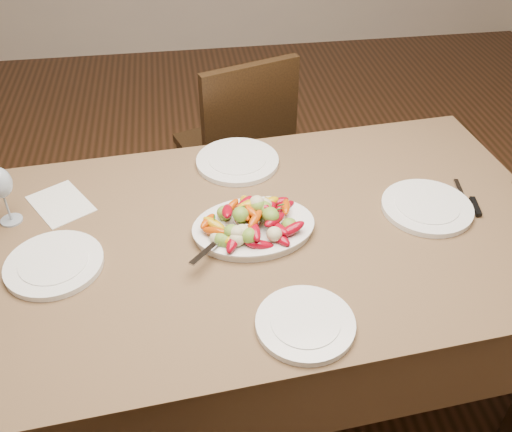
{
  "coord_description": "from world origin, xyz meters",
  "views": [
    {
      "loc": [
        -0.43,
        -1.52,
        1.87
      ],
      "look_at": [
        -0.24,
        -0.23,
        0.82
      ],
      "focal_mm": 40.0,
      "sensor_mm": 36.0,
      "label": 1
    }
  ],
  "objects_px": {
    "chair_far": "(232,147)",
    "plate_right": "(427,207)",
    "wine_glass": "(3,194)",
    "plate_near": "(305,324)",
    "dining_table": "(256,317)",
    "plate_left": "(54,264)",
    "plate_far": "(238,161)",
    "serving_platter": "(254,229)"
  },
  "relations": [
    {
      "from": "plate_near",
      "to": "plate_left",
      "type": "bearing_deg",
      "value": 154.08
    },
    {
      "from": "chair_far",
      "to": "plate_left",
      "type": "distance_m",
      "value": 1.21
    },
    {
      "from": "plate_near",
      "to": "wine_glass",
      "type": "distance_m",
      "value": 0.97
    },
    {
      "from": "chair_far",
      "to": "plate_right",
      "type": "bearing_deg",
      "value": 100.96
    },
    {
      "from": "dining_table",
      "to": "plate_left",
      "type": "bearing_deg",
      "value": -173.7
    },
    {
      "from": "serving_platter",
      "to": "plate_far",
      "type": "height_order",
      "value": "serving_platter"
    },
    {
      "from": "dining_table",
      "to": "wine_glass",
      "type": "distance_m",
      "value": 0.89
    },
    {
      "from": "serving_platter",
      "to": "plate_near",
      "type": "height_order",
      "value": "serving_platter"
    },
    {
      "from": "plate_left",
      "to": "wine_glass",
      "type": "xyz_separation_m",
      "value": [
        -0.16,
        0.23,
        0.09
      ]
    },
    {
      "from": "chair_far",
      "to": "plate_far",
      "type": "relative_size",
      "value": 3.3
    },
    {
      "from": "serving_platter",
      "to": "plate_near",
      "type": "distance_m",
      "value": 0.39
    },
    {
      "from": "wine_glass",
      "to": "plate_near",
      "type": "bearing_deg",
      "value": -34.02
    },
    {
      "from": "chair_far",
      "to": "plate_far",
      "type": "xyz_separation_m",
      "value": [
        -0.04,
        -0.56,
        0.29
      ]
    },
    {
      "from": "serving_platter",
      "to": "plate_near",
      "type": "xyz_separation_m",
      "value": [
        0.07,
        -0.38,
        -0.0
      ]
    },
    {
      "from": "plate_left",
      "to": "plate_far",
      "type": "distance_m",
      "value": 0.72
    },
    {
      "from": "plate_right",
      "to": "plate_far",
      "type": "relative_size",
      "value": 0.98
    },
    {
      "from": "plate_right",
      "to": "wine_glass",
      "type": "relative_size",
      "value": 1.38
    },
    {
      "from": "chair_far",
      "to": "plate_far",
      "type": "height_order",
      "value": "chair_far"
    },
    {
      "from": "dining_table",
      "to": "plate_far",
      "type": "relative_size",
      "value": 6.39
    },
    {
      "from": "wine_glass",
      "to": "serving_platter",
      "type": "bearing_deg",
      "value": -12.59
    },
    {
      "from": "dining_table",
      "to": "serving_platter",
      "type": "xyz_separation_m",
      "value": [
        -0.01,
        0.0,
        0.39
      ]
    },
    {
      "from": "serving_platter",
      "to": "plate_right",
      "type": "relative_size",
      "value": 1.25
    },
    {
      "from": "dining_table",
      "to": "plate_far",
      "type": "xyz_separation_m",
      "value": [
        -0.01,
        0.38,
        0.39
      ]
    },
    {
      "from": "plate_right",
      "to": "plate_left",
      "type": "bearing_deg",
      "value": -175.33
    },
    {
      "from": "chair_far",
      "to": "plate_right",
      "type": "distance_m",
      "value": 1.08
    },
    {
      "from": "plate_far",
      "to": "dining_table",
      "type": "bearing_deg",
      "value": -88.6
    },
    {
      "from": "plate_right",
      "to": "plate_near",
      "type": "xyz_separation_m",
      "value": [
        -0.48,
        -0.41,
        0.0
      ]
    },
    {
      "from": "chair_far",
      "to": "plate_far",
      "type": "bearing_deg",
      "value": 67.38
    },
    {
      "from": "plate_left",
      "to": "plate_right",
      "type": "bearing_deg",
      "value": 4.67
    },
    {
      "from": "dining_table",
      "to": "wine_glass",
      "type": "height_order",
      "value": "wine_glass"
    },
    {
      "from": "plate_left",
      "to": "wine_glass",
      "type": "distance_m",
      "value": 0.29
    },
    {
      "from": "plate_far",
      "to": "wine_glass",
      "type": "height_order",
      "value": "wine_glass"
    },
    {
      "from": "serving_platter",
      "to": "wine_glass",
      "type": "height_order",
      "value": "wine_glass"
    },
    {
      "from": "plate_right",
      "to": "wine_glass",
      "type": "xyz_separation_m",
      "value": [
        -1.28,
        0.14,
        0.09
      ]
    },
    {
      "from": "plate_left",
      "to": "plate_near",
      "type": "bearing_deg",
      "value": -25.92
    },
    {
      "from": "chair_far",
      "to": "plate_right",
      "type": "relative_size",
      "value": 3.36
    },
    {
      "from": "plate_far",
      "to": "plate_near",
      "type": "height_order",
      "value": "same"
    },
    {
      "from": "dining_table",
      "to": "plate_near",
      "type": "relative_size",
      "value": 7.37
    },
    {
      "from": "plate_left",
      "to": "plate_right",
      "type": "xyz_separation_m",
      "value": [
        1.12,
        0.09,
        0.0
      ]
    },
    {
      "from": "dining_table",
      "to": "serving_platter",
      "type": "bearing_deg",
      "value": 172.02
    },
    {
      "from": "plate_near",
      "to": "wine_glass",
      "type": "height_order",
      "value": "wine_glass"
    },
    {
      "from": "chair_far",
      "to": "serving_platter",
      "type": "relative_size",
      "value": 2.69
    }
  ]
}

